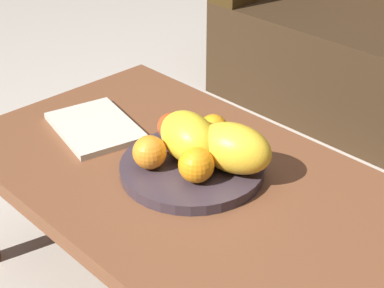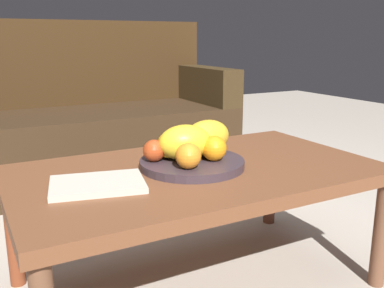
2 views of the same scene
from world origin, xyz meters
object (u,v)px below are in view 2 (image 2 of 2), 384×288
apple_left (154,151)px  magazine (97,184)px  melon_smaller_beside (207,137)px  couch (81,125)px  orange_front (214,148)px  fruit_bowl (192,163)px  orange_right (168,143)px  orange_left (188,156)px  coffee_table (197,181)px  banana_bunch (179,149)px  melon_large_front (185,142)px

apple_left → magazine: bearing=-158.6°
melon_smaller_beside → magazine: melon_smaller_beside is taller
couch → orange_front: couch is taller
fruit_bowl → orange_front: size_ratio=4.20×
orange_right → melon_smaller_beside: bearing=-25.1°
orange_right → orange_front: bearing=-58.3°
melon_smaller_beside → orange_front: 0.09m
orange_left → magazine: (-0.26, 0.04, -0.05)m
orange_right → magazine: 0.32m
couch → melon_smaller_beside: bearing=-85.7°
coffee_table → apple_left: size_ratio=16.65×
banana_bunch → couch: bearing=89.6°
coffee_table → melon_smaller_beside: melon_smaller_beside is taller
melon_smaller_beside → orange_left: (-0.14, -0.13, -0.02)m
orange_right → apple_left: 0.10m
orange_front → apple_left: (-0.17, 0.08, -0.01)m
fruit_bowl → orange_left: orange_left is taller
apple_left → melon_smaller_beside: bearing=2.9°
couch → fruit_bowl: bearing=-89.4°
fruit_bowl → apple_left: apple_left is taller
orange_left → fruit_bowl: bearing=55.3°
melon_large_front → orange_left: (-0.03, -0.09, -0.02)m
orange_left → apple_left: size_ratio=1.12×
melon_smaller_beside → banana_bunch: (-0.11, -0.00, -0.03)m
orange_left → magazine: bearing=171.9°
melon_smaller_beside → orange_right: 0.13m
melon_large_front → banana_bunch: 0.05m
coffee_table → orange_left: orange_left is taller
melon_smaller_beside → orange_front: melon_smaller_beside is taller
melon_smaller_beside → orange_right: size_ratio=2.49×
orange_right → fruit_bowl: bearing=-72.0°
melon_smaller_beside → banana_bunch: 0.11m
fruit_bowl → orange_front: bearing=-36.6°
melon_large_front → melon_smaller_beside: 0.11m
coffee_table → orange_left: size_ratio=14.89×
apple_left → couch: bearing=85.7°
orange_right → melon_large_front: bearing=-81.8°
magazine → coffee_table: bearing=17.7°
orange_left → banana_bunch: bearing=76.0°
couch → melon_smaller_beside: size_ratio=9.80×
apple_left → fruit_bowl: bearing=-19.3°
coffee_table → apple_left: 0.17m
couch → orange_left: 1.41m
couch → melon_large_front: bearing=-90.3°
orange_left → apple_left: orange_left is taller
coffee_table → orange_left: (-0.07, -0.07, 0.11)m
banana_bunch → orange_left: bearing=-104.0°
melon_smaller_beside → orange_left: 0.19m
coffee_table → orange_right: bearing=111.4°
couch → banana_bunch: 1.29m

